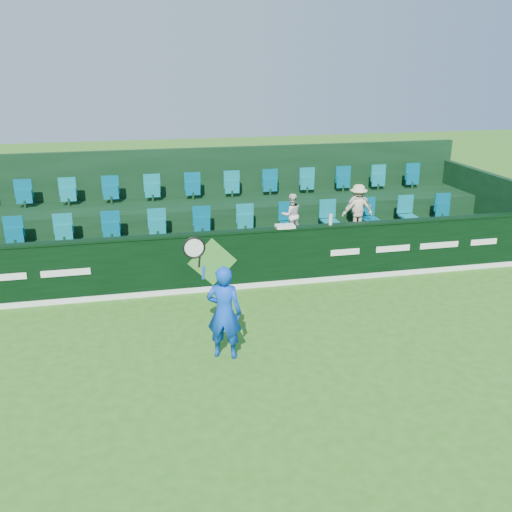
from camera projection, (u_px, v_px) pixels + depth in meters
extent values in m
plane|color=#2A6818|center=(249.00, 382.00, 9.20)|extent=(60.00, 60.00, 0.00)
cube|color=black|center=(212.00, 262.00, 12.67)|extent=(16.00, 0.20, 1.30)
cube|color=black|center=(211.00, 233.00, 12.45)|extent=(16.00, 0.24, 0.05)
cube|color=white|center=(213.00, 289.00, 12.77)|extent=(16.00, 0.02, 0.12)
cube|color=#387D2D|center=(212.00, 262.00, 12.55)|extent=(1.10, 0.02, 1.10)
cube|color=white|center=(5.00, 277.00, 11.67)|extent=(0.85, 0.01, 0.14)
cube|color=white|center=(66.00, 273.00, 11.92)|extent=(1.00, 0.01, 0.14)
cube|color=white|center=(345.00, 252.00, 13.19)|extent=(0.70, 0.01, 0.14)
cube|color=white|center=(393.00, 249.00, 13.44)|extent=(0.85, 0.01, 0.14)
cube|color=white|center=(439.00, 245.00, 13.69)|extent=(1.00, 0.01, 0.14)
cube|color=white|center=(484.00, 242.00, 13.93)|extent=(0.70, 0.01, 0.14)
cube|color=black|center=(205.00, 257.00, 13.77)|extent=(16.00, 2.00, 0.80)
cube|color=black|center=(196.00, 226.00, 15.44)|extent=(16.00, 1.80, 1.30)
cube|color=black|center=(191.00, 194.00, 16.15)|extent=(16.00, 0.20, 2.60)
cube|color=black|center=(479.00, 207.00, 16.03)|extent=(0.20, 4.00, 2.00)
cube|color=#02536D|center=(202.00, 225.00, 13.91)|extent=(13.50, 0.50, 0.60)
cube|color=#02536D|center=(193.00, 189.00, 15.41)|extent=(13.50, 0.50, 0.60)
imported|color=#0B3FC6|center=(224.00, 312.00, 9.73)|extent=(0.72, 0.60, 1.67)
cylinder|color=#143FBF|center=(203.00, 273.00, 9.30)|extent=(0.07, 0.04, 0.22)
cylinder|color=black|center=(199.00, 261.00, 9.23)|extent=(0.05, 0.03, 0.20)
torus|color=black|center=(194.00, 248.00, 9.13)|extent=(0.41, 0.04, 0.41)
cylinder|color=silver|center=(194.00, 248.00, 9.13)|extent=(0.34, 0.01, 0.34)
imported|color=silver|center=(291.00, 215.00, 13.93)|extent=(0.54, 0.43, 1.05)
imported|color=white|center=(358.00, 208.00, 14.26)|extent=(0.71, 0.33, 1.19)
imported|color=beige|center=(358.00, 208.00, 14.26)|extent=(0.82, 0.52, 1.20)
cube|color=silver|center=(285.00, 226.00, 12.78)|extent=(0.42, 0.27, 0.06)
cylinder|color=silver|center=(331.00, 220.00, 12.97)|extent=(0.08, 0.08, 0.25)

